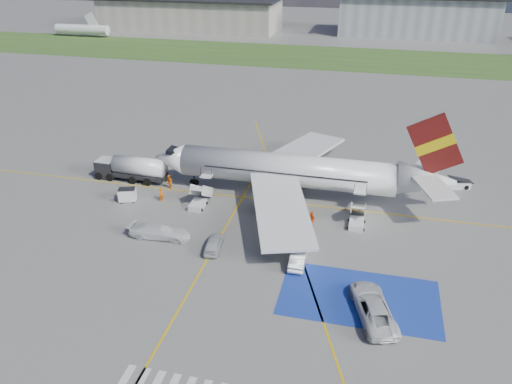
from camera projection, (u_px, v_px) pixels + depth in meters
The scene contains 21 objects.
ground at pixel (260, 257), 49.85m from camera, with size 400.00×400.00×0.00m, color #60605E.
grass_strip at pixel (342, 58), 132.06m from camera, with size 400.00×30.00×0.01m, color #2D4C1E.
taxiway_line_main at pixel (283, 202), 60.24m from camera, with size 120.00×0.20×0.01m, color gold.
taxiway_line_cross at pixel (176, 315), 42.24m from camera, with size 0.20×60.00×0.01m, color gold.
taxiway_line_diag at pixel (283, 202), 60.24m from camera, with size 0.20×60.00×0.01m, color gold.
staging_box at pixel (359, 297), 44.30m from camera, with size 14.00×8.00×0.01m, color #193498.
terminal_west at pixel (191, 14), 171.58m from camera, with size 60.00×22.00×10.00m, color gray.
terminal_centre at pixel (417, 16), 159.76m from camera, with size 48.00×18.00×12.00m, color gray.
airliner at pixel (299, 171), 60.11m from camera, with size 36.81×32.95×11.92m.
airstairs_fwd at pixel (199, 201), 59.09m from camera, with size 1.90×5.20×3.60m.
airstairs_aft at pixel (357, 220), 55.22m from camera, with size 1.90×5.20×3.60m.
fuel_tanker at pixel (132, 170), 65.26m from camera, with size 9.54×2.91×3.23m.
gpu_cart at pixel (127, 196), 60.09m from camera, with size 2.35×1.87×1.71m.
belt_loader at pixel (451, 185), 63.62m from camera, with size 5.27×3.06×1.52m.
car_silver_a at pixel (214, 244), 50.82m from camera, with size 1.63×4.05×1.38m, color #AFB1B6.
car_silver_b at pixel (298, 258), 48.49m from camera, with size 1.47×4.22×1.39m, color silver.
van_white_a at pixel (373, 305), 41.73m from camera, with size 2.64×5.73×2.15m, color silver.
van_white_b at pixel (159, 230), 52.72m from camera, with size 2.00×4.92×1.93m, color silver.
crew_fwd at pixel (161, 195), 60.14m from camera, with size 0.61×0.40×1.68m, color #EA5E0C.
crew_nose at pixel (169, 182), 62.99m from camera, with size 0.92×0.72×1.90m, color orange.
crew_aft at pixel (312, 219), 54.85m from camera, with size 1.09×0.45×1.86m, color #FF5E0D.
Camera 1 is at (9.35, -40.34, 28.52)m, focal length 35.00 mm.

